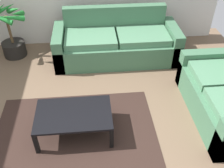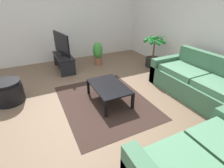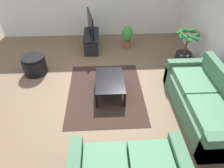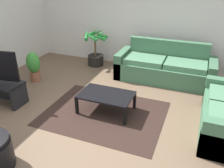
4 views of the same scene
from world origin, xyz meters
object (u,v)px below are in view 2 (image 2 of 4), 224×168
at_px(potted_palm, 153,54).
at_px(potted_plant_small, 98,53).
at_px(ottoman, 8,92).
at_px(couch_main, 201,85).
at_px(coffee_table, 109,87).
at_px(tv, 61,44).
at_px(tv_stand, 64,60).

relative_size(potted_palm, potted_plant_small, 1.40).
xyz_separation_m(potted_palm, ottoman, (0.31, -3.97, -0.17)).
relative_size(couch_main, potted_palm, 2.28).
height_order(coffee_table, potted_plant_small, potted_plant_small).
bearing_deg(potted_plant_small, potted_palm, 57.85).
relative_size(couch_main, potted_plant_small, 3.18).
distance_m(coffee_table, ottoman, 2.09).
bearing_deg(couch_main, tv, -141.88).
distance_m(coffee_table, potted_plant_small, 2.21).
xyz_separation_m(couch_main, ottoman, (-1.64, -3.71, -0.07)).
relative_size(coffee_table, potted_plant_small, 1.38).
relative_size(couch_main, ottoman, 3.85).
distance_m(tv, ottoman, 1.99).
height_order(potted_plant_small, ottoman, potted_plant_small).
bearing_deg(tv_stand, couch_main, 38.16).
xyz_separation_m(couch_main, tv, (-2.91, -2.29, 0.49)).
distance_m(coffee_table, potted_palm, 2.41).
relative_size(coffee_table, ottoman, 1.67).
height_order(couch_main, potted_palm, potted_palm).
relative_size(couch_main, tv_stand, 2.07).
bearing_deg(ottoman, tv_stand, 131.81).
bearing_deg(coffee_table, couch_main, 67.57).
bearing_deg(potted_plant_small, ottoman, -63.75).
bearing_deg(couch_main, potted_plant_small, -157.23).
bearing_deg(potted_plant_small, tv_stand, -91.91).
xyz_separation_m(coffee_table, ottoman, (-0.89, -1.88, -0.09)).
relative_size(coffee_table, potted_palm, 0.99).
bearing_deg(ottoman, couch_main, 66.09).
xyz_separation_m(tv_stand, potted_palm, (0.96, 2.55, 0.11)).
bearing_deg(couch_main, potted_palm, 172.46).
distance_m(potted_palm, potted_plant_small, 1.73).
bearing_deg(tv, potted_palm, 69.37).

